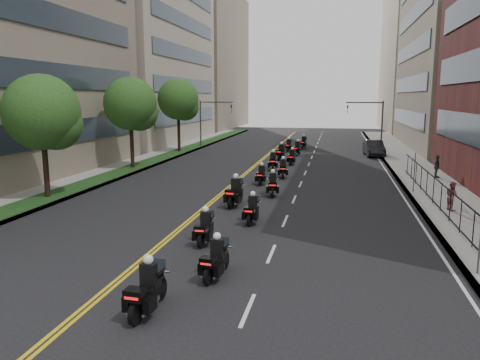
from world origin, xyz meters
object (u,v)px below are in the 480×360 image
object	(u,v)px
motorcycle_0	(147,291)
motorcycle_11	(297,149)
motorcycle_12	(289,146)
motorcycle_7	(283,169)
motorcycle_8	(273,162)
motorcycle_3	(252,210)
pedestrian_b	(452,196)
motorcycle_4	(235,193)
pedestrian_c	(437,166)
motorcycle_6	(261,176)
motorcycle_13	(304,143)
motorcycle_1	(216,260)
motorcycle_2	(205,229)
motorcycle_9	(292,158)
parked_sedan	(374,148)
motorcycle_10	(281,153)
motorcycle_5	(273,185)

from	to	relation	value
motorcycle_0	motorcycle_11	xyz separation A→B (m)	(1.19, 36.93, 0.00)
motorcycle_12	motorcycle_7	bearing A→B (deg)	-82.03
motorcycle_8	motorcycle_3	bearing A→B (deg)	-92.50
motorcycle_12	pedestrian_b	world-z (taller)	pedestrian_b
motorcycle_4	motorcycle_7	world-z (taller)	motorcycle_4
motorcycle_0	pedestrian_c	distance (m)	27.55
motorcycle_7	pedestrian_c	size ratio (longest dim) A/B	1.30
motorcycle_12	pedestrian_c	bearing A→B (deg)	-47.62
motorcycle_6	motorcycle_8	bearing A→B (deg)	90.30
motorcycle_13	motorcycle_1	bearing A→B (deg)	-82.99
motorcycle_3	pedestrian_c	bearing A→B (deg)	54.14
motorcycle_1	motorcycle_7	distance (m)	20.28
motorcycle_3	motorcycle_8	size ratio (longest dim) A/B	0.90
motorcycle_2	motorcycle_7	bearing A→B (deg)	84.84
motorcycle_3	pedestrian_c	xyz separation A→B (m)	(11.22, 14.49, 0.38)
motorcycle_2	motorcycle_13	distance (m)	36.93
motorcycle_6	motorcycle_13	bearing A→B (deg)	86.56
motorcycle_1	motorcycle_11	distance (m)	33.99
motorcycle_11	motorcycle_13	xyz separation A→B (m)	(0.19, 6.50, 0.00)
motorcycle_9	motorcycle_13	distance (m)	13.22
motorcycle_7	pedestrian_b	world-z (taller)	pedestrian_b
motorcycle_7	parked_sedan	distance (m)	16.88
motorcycle_4	motorcycle_6	xyz separation A→B (m)	(0.41, 6.88, -0.12)
motorcycle_11	pedestrian_b	xyz separation A→B (m)	(9.99, -22.81, 0.25)
motorcycle_3	pedestrian_b	distance (m)	10.74
motorcycle_9	pedestrian_b	bearing A→B (deg)	-53.95
motorcycle_10	motorcycle_11	world-z (taller)	motorcycle_10
motorcycle_10	pedestrian_b	bearing A→B (deg)	-53.23
motorcycle_7	pedestrian_b	bearing A→B (deg)	-49.10
pedestrian_b	motorcycle_11	bearing A→B (deg)	4.39
motorcycle_3	motorcycle_4	bearing A→B (deg)	117.39
motorcycle_9	motorcycle_5	bearing A→B (deg)	-85.24
motorcycle_6	motorcycle_9	xyz separation A→B (m)	(1.21, 9.94, 0.02)
motorcycle_12	motorcycle_0	bearing A→B (deg)	-86.29
motorcycle_1	motorcycle_4	bearing A→B (deg)	106.32
motorcycle_2	motorcycle_8	world-z (taller)	motorcycle_8
motorcycle_5	motorcycle_11	world-z (taller)	motorcycle_11
motorcycle_2	motorcycle_3	world-z (taller)	motorcycle_2
motorcycle_1	parked_sedan	bearing A→B (deg)	85.29
motorcycle_1	motorcycle_4	xyz separation A→B (m)	(-1.60, 10.45, 0.11)
parked_sedan	pedestrian_b	xyz separation A→B (m)	(2.21, -24.11, 0.12)
motorcycle_2	motorcycle_7	world-z (taller)	motorcycle_7
motorcycle_8	parked_sedan	bearing A→B (deg)	45.56
motorcycle_6	motorcycle_7	world-z (taller)	motorcycle_7
motorcycle_2	motorcycle_5	distance (m)	10.16
motorcycle_10	motorcycle_13	distance (m)	10.28
motorcycle_8	motorcycle_13	world-z (taller)	motorcycle_8
motorcycle_11	pedestrian_c	distance (m)	16.71
motorcycle_1	motorcycle_12	bearing A→B (deg)	99.60
motorcycle_12	motorcycle_1	bearing A→B (deg)	-84.38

